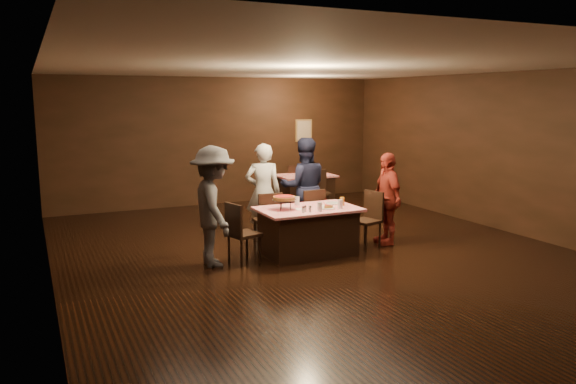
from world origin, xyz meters
The scene contains 23 objects.
room centered at (0.00, 0.01, 2.14)m, with size 10.00×10.04×3.02m.
main_table centered at (-0.16, 0.07, 0.39)m, with size 1.60×1.00×0.77m, color red.
back_table centered at (1.57, 3.61, 0.39)m, with size 1.30×0.90×0.77m, color red.
chair_far_left centered at (-0.56, 0.82, 0.47)m, with size 0.42×0.42×0.95m, color black.
chair_far_right centered at (0.24, 0.82, 0.47)m, with size 0.42×0.42×0.95m, color black.
chair_end_left centered at (-1.26, 0.07, 0.47)m, with size 0.42×0.42×0.95m, color black.
chair_end_right centered at (0.94, 0.07, 0.47)m, with size 0.42×0.42×0.95m, color black.
chair_back_near centered at (1.57, 2.91, 0.47)m, with size 0.42×0.42×0.95m, color black.
chair_back_far centered at (1.57, 4.21, 0.47)m, with size 0.42×0.42×0.95m, color black.
diner_white_jacket centered at (-0.44, 1.28, 0.87)m, with size 0.63×0.41×1.73m, color silver.
diner_navy_hoodie centered at (0.38, 1.31, 0.90)m, with size 0.88×0.68×1.80m, color #171A33.
diner_grey_knit centered at (-1.72, 0.15, 0.91)m, with size 1.18×0.68×1.82m, color #4C4D50.
diner_red_shirt centered at (1.39, 0.12, 0.80)m, with size 0.94×0.39×1.60m, color #A43023.
pizza_stand centered at (-0.56, 0.12, 0.95)m, with size 0.38×0.38×0.22m.
plate_with_slice centered at (0.09, -0.11, 0.80)m, with size 0.25×0.25×0.06m.
plate_empty centered at (0.39, 0.22, 0.78)m, with size 0.25×0.25×0.01m, color white.
glass_front_left centered at (-0.11, -0.23, 0.84)m, with size 0.08×0.08×0.14m, color silver.
glass_front_right centered at (0.29, -0.18, 0.84)m, with size 0.08×0.08×0.14m, color silver.
glass_amber centered at (0.44, 0.02, 0.84)m, with size 0.08×0.08×0.14m, color #BF7F26.
glass_back centered at (-0.21, 0.37, 0.84)m, with size 0.08×0.08×0.14m, color silver.
condiments centered at (-0.34, -0.21, 0.82)m, with size 0.17×0.10×0.09m.
napkin_center centered at (0.14, 0.07, 0.77)m, with size 0.16×0.16×0.01m, color white.
napkin_left centered at (-0.31, 0.02, 0.77)m, with size 0.16×0.16×0.01m, color white.
Camera 1 is at (-4.18, -7.80, 2.51)m, focal length 35.00 mm.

